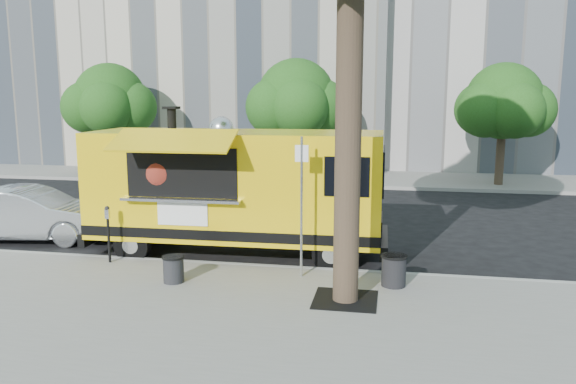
# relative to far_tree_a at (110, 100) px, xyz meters

# --- Properties ---
(ground) EXTENTS (120.00, 120.00, 0.00)m
(ground) POSITION_rel_far_tree_a_xyz_m (10.00, -12.30, -3.78)
(ground) COLOR black
(ground) RESTS_ON ground
(sidewalk) EXTENTS (60.00, 6.00, 0.15)m
(sidewalk) POSITION_rel_far_tree_a_xyz_m (10.00, -16.30, -3.70)
(sidewalk) COLOR gray
(sidewalk) RESTS_ON ground
(curb) EXTENTS (60.00, 0.14, 0.16)m
(curb) POSITION_rel_far_tree_a_xyz_m (10.00, -13.23, -3.70)
(curb) COLOR #999993
(curb) RESTS_ON ground
(far_sidewalk) EXTENTS (60.00, 5.00, 0.15)m
(far_sidewalk) POSITION_rel_far_tree_a_xyz_m (10.00, 1.20, -3.70)
(far_sidewalk) COLOR gray
(far_sidewalk) RESTS_ON ground
(tree_well) EXTENTS (1.20, 1.20, 0.02)m
(tree_well) POSITION_rel_far_tree_a_xyz_m (12.60, -15.10, -3.62)
(tree_well) COLOR black
(tree_well) RESTS_ON sidewalk
(far_tree_a) EXTENTS (3.42, 3.42, 5.36)m
(far_tree_a) POSITION_rel_far_tree_a_xyz_m (0.00, 0.00, 0.00)
(far_tree_a) COLOR #33261C
(far_tree_a) RESTS_ON far_sidewalk
(far_tree_b) EXTENTS (3.60, 3.60, 5.50)m
(far_tree_b) POSITION_rel_far_tree_a_xyz_m (9.00, 0.40, 0.06)
(far_tree_b) COLOR #33261C
(far_tree_b) RESTS_ON far_sidewalk
(far_tree_c) EXTENTS (3.24, 3.24, 5.21)m
(far_tree_c) POSITION_rel_far_tree_a_xyz_m (18.00, 0.10, -0.06)
(far_tree_c) COLOR #33261C
(far_tree_c) RESTS_ON far_sidewalk
(sign_post) EXTENTS (0.28, 0.06, 3.00)m
(sign_post) POSITION_rel_far_tree_a_xyz_m (11.55, -13.85, -1.93)
(sign_post) COLOR silver
(sign_post) RESTS_ON sidewalk
(parking_meter) EXTENTS (0.11, 0.11, 1.33)m
(parking_meter) POSITION_rel_far_tree_a_xyz_m (7.00, -13.65, -2.79)
(parking_meter) COLOR black
(parking_meter) RESTS_ON sidewalk
(food_truck) EXTENTS (7.48, 3.54, 3.69)m
(food_truck) POSITION_rel_far_tree_a_xyz_m (9.60, -12.05, -2.04)
(food_truck) COLOR yellow
(food_truck) RESTS_ON ground
(sedan) EXTENTS (4.71, 2.24, 1.49)m
(sedan) POSITION_rel_far_tree_a_xyz_m (3.58, -11.69, -3.03)
(sedan) COLOR #B0B3B8
(sedan) RESTS_ON ground
(trash_bin_left) EXTENTS (0.46, 0.46, 0.56)m
(trash_bin_left) POSITION_rel_far_tree_a_xyz_m (9.00, -14.71, -3.33)
(trash_bin_left) COLOR black
(trash_bin_left) RESTS_ON sidewalk
(trash_bin_right) EXTENTS (0.54, 0.54, 0.64)m
(trash_bin_right) POSITION_rel_far_tree_a_xyz_m (13.50, -14.11, -3.28)
(trash_bin_right) COLOR black
(trash_bin_right) RESTS_ON sidewalk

